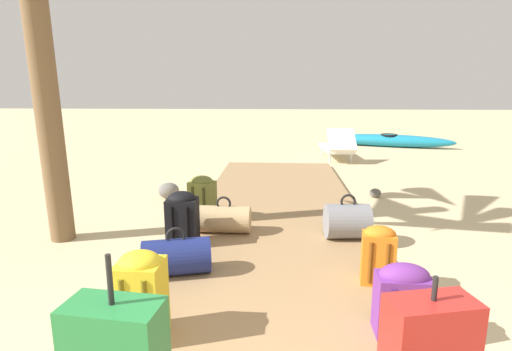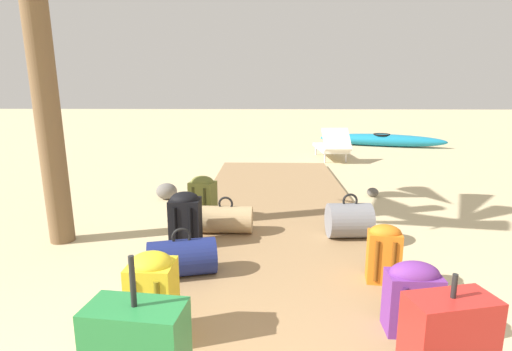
# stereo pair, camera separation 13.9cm
# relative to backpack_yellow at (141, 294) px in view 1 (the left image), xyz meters

# --- Properties ---
(ground_plane) EXTENTS (60.00, 60.00, 0.00)m
(ground_plane) POSITION_rel_backpack_yellow_xyz_m (0.84, 1.62, -0.39)
(ground_plane) COLOR #CCB789
(boardwalk) EXTENTS (2.15, 7.78, 0.08)m
(boardwalk) POSITION_rel_backpack_yellow_xyz_m (0.84, 2.40, -0.35)
(boardwalk) COLOR #9E7A51
(boardwalk) RESTS_ON ground
(backpack_yellow) EXTENTS (0.28, 0.28, 0.59)m
(backpack_yellow) POSITION_rel_backpack_yellow_xyz_m (0.00, 0.00, 0.00)
(backpack_yellow) COLOR gold
(backpack_yellow) RESTS_ON boardwalk
(backpack_orange) EXTENTS (0.29, 0.24, 0.49)m
(backpack_orange) POSITION_rel_backpack_yellow_xyz_m (1.66, 0.84, -0.05)
(backpack_orange) COLOR orange
(backpack_orange) RESTS_ON boardwalk
(duffel_bag_tan) EXTENTS (0.59, 0.31, 0.41)m
(duffel_bag_tan) POSITION_rel_backpack_yellow_xyz_m (0.25, 1.96, -0.16)
(duffel_bag_tan) COLOR tan
(duffel_bag_tan) RESTS_ON boardwalk
(backpack_black) EXTENTS (0.31, 0.28, 0.56)m
(backpack_black) POSITION_rel_backpack_yellow_xyz_m (-0.12, 1.58, -0.01)
(backpack_black) COLOR black
(backpack_black) RESTS_ON boardwalk
(duffel_bag_grey) EXTENTS (0.48, 0.40, 0.48)m
(duffel_bag_grey) POSITION_rel_backpack_yellow_xyz_m (1.58, 1.86, -0.12)
(duffel_bag_grey) COLOR slate
(duffel_bag_grey) RESTS_ON boardwalk
(duffel_bag_navy) EXTENTS (0.63, 0.44, 0.42)m
(duffel_bag_navy) POSITION_rel_backpack_yellow_xyz_m (-0.01, 0.91, -0.15)
(duffel_bag_navy) COLOR navy
(duffel_bag_navy) RESTS_ON boardwalk
(backpack_purple) EXTENTS (0.34, 0.23, 0.48)m
(backpack_purple) POSITION_rel_backpack_yellow_xyz_m (1.65, 0.14, -0.05)
(backpack_purple) COLOR #6B2D84
(backpack_purple) RESTS_ON boardwalk
(backpack_olive) EXTENTS (0.34, 0.30, 0.54)m
(backpack_olive) POSITION_rel_backpack_yellow_xyz_m (-0.08, 2.43, -0.02)
(backpack_olive) COLOR olive
(backpack_olive) RESTS_ON boardwalk
(lounge_chair) EXTENTS (0.70, 1.59, 0.77)m
(lounge_chair) POSITION_rel_backpack_yellow_xyz_m (2.22, 7.19, -0.06)
(lounge_chair) COLOR white
(lounge_chair) RESTS_ON ground
(kayak) EXTENTS (3.58, 1.56, 0.37)m
(kayak) POSITION_rel_backpack_yellow_xyz_m (4.03, 9.54, -0.21)
(kayak) COLOR teal
(kayak) RESTS_ON ground
(rock_right_mid) EXTENTS (0.23, 0.24, 0.14)m
(rock_right_mid) POSITION_rel_backpack_yellow_xyz_m (2.35, 3.83, -0.32)
(rock_right_mid) COLOR #5B5651
(rock_right_mid) RESTS_ON ground
(rock_left_far) EXTENTS (0.34, 0.29, 0.25)m
(rock_left_far) POSITION_rel_backpack_yellow_xyz_m (-0.82, 3.59, -0.26)
(rock_left_far) COLOR slate
(rock_left_far) RESTS_ON ground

